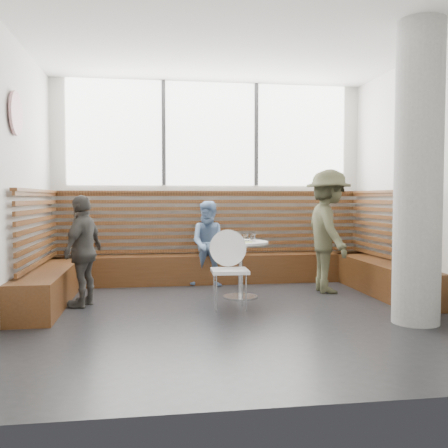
{
  "coord_description": "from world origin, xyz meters",
  "views": [
    {
      "loc": [
        -0.98,
        -5.55,
        1.35
      ],
      "look_at": [
        0.0,
        1.0,
        1.0
      ],
      "focal_mm": 40.0,
      "sensor_mm": 36.0,
      "label": 1
    }
  ],
  "objects": [
    {
      "name": "adult_man",
      "position": [
        1.54,
        1.23,
        0.87
      ],
      "size": [
        0.68,
        1.15,
        1.75
      ],
      "primitive_type": "imported",
      "rotation": [
        0.0,
        0.0,
        1.54
      ],
      "color": "#42422C",
      "rests_on": "ground"
    },
    {
      "name": "wall_art",
      "position": [
        -2.46,
        0.4,
        2.3
      ],
      "size": [
        0.03,
        0.5,
        0.5
      ],
      "primitive_type": "cylinder",
      "rotation": [
        0.0,
        1.57,
        0.0
      ],
      "color": "white",
      "rests_on": "room"
    },
    {
      "name": "menu_card",
      "position": [
        0.25,
        0.86,
        0.77
      ],
      "size": [
        0.21,
        0.15,
        0.0
      ],
      "primitive_type": "cube",
      "rotation": [
        0.0,
        0.0,
        -0.08
      ],
      "color": "#A5C64C",
      "rests_on": "cafe_table"
    },
    {
      "name": "cafe_table",
      "position": [
        0.22,
        1.01,
        0.55
      ],
      "size": [
        0.74,
        0.74,
        0.76
      ],
      "color": "silver",
      "rests_on": "ground"
    },
    {
      "name": "glass_left",
      "position": [
        0.09,
        0.91,
        0.82
      ],
      "size": [
        0.07,
        0.07,
        0.11
      ],
      "primitive_type": "cylinder",
      "color": "white",
      "rests_on": "cafe_table"
    },
    {
      "name": "glass_right",
      "position": [
        0.39,
        1.01,
        0.82
      ],
      "size": [
        0.07,
        0.07,
        0.11
      ],
      "primitive_type": "cylinder",
      "color": "white",
      "rests_on": "cafe_table"
    },
    {
      "name": "child_left",
      "position": [
        -1.8,
        0.79,
        0.69
      ],
      "size": [
        0.61,
        0.88,
        1.38
      ],
      "primitive_type": "imported",
      "rotation": [
        0.0,
        0.0,
        -1.95
      ],
      "color": "#43403C",
      "rests_on": "ground"
    },
    {
      "name": "concrete_column",
      "position": [
        1.85,
        -0.6,
        1.6
      ],
      "size": [
        0.5,
        0.5,
        3.2
      ],
      "primitive_type": "cylinder",
      "color": "gray",
      "rests_on": "ground"
    },
    {
      "name": "glass_mid",
      "position": [
        0.3,
        1.0,
        0.82
      ],
      "size": [
        0.07,
        0.07,
        0.11
      ],
      "primitive_type": "cylinder",
      "color": "white",
      "rests_on": "cafe_table"
    },
    {
      "name": "plate_near",
      "position": [
        0.09,
        1.14,
        0.77
      ],
      "size": [
        0.18,
        0.18,
        0.01
      ],
      "primitive_type": "cylinder",
      "color": "white",
      "rests_on": "cafe_table"
    },
    {
      "name": "booth",
      "position": [
        0.0,
        1.77,
        0.41
      ],
      "size": [
        5.0,
        2.5,
        1.44
      ],
      "color": "#422410",
      "rests_on": "ground"
    },
    {
      "name": "plate_far",
      "position": [
        0.32,
        1.12,
        0.77
      ],
      "size": [
        0.19,
        0.19,
        0.01
      ],
      "primitive_type": "cylinder",
      "color": "white",
      "rests_on": "cafe_table"
    },
    {
      "name": "room",
      "position": [
        0.0,
        0.0,
        1.6
      ],
      "size": [
        5.0,
        5.0,
        3.2
      ],
      "color": "silver",
      "rests_on": "ground"
    },
    {
      "name": "child_back",
      "position": [
        -0.07,
        1.94,
        0.65
      ],
      "size": [
        0.71,
        0.61,
        1.3
      ],
      "primitive_type": "imported",
      "rotation": [
        0.0,
        0.0,
        -0.2
      ],
      "color": "#6786B3",
      "rests_on": "ground"
    },
    {
      "name": "cafe_chair",
      "position": [
        -0.03,
        0.41,
        0.56
      ],
      "size": [
        0.46,
        0.45,
        0.95
      ],
      "rotation": [
        0.0,
        0.0,
        -0.04
      ],
      "color": "white",
      "rests_on": "ground"
    }
  ]
}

